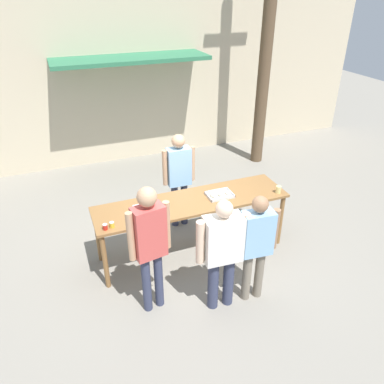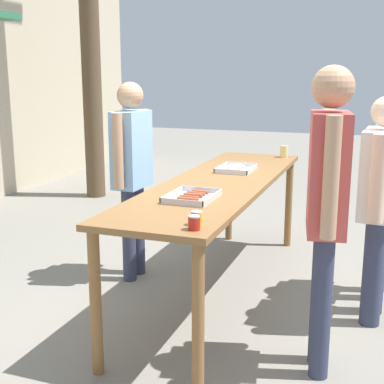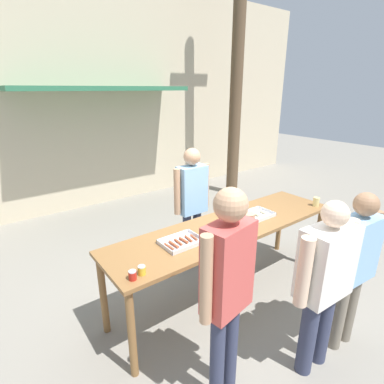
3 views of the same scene
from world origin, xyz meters
The scene contains 13 objects.
ground_plane centered at (0.00, 0.00, 0.00)m, with size 24.00×24.00×0.00m, color gray.
building_facade_back centered at (0.00, 3.98, 2.26)m, with size 12.00×1.11×4.50m.
serving_table centered at (0.00, 0.00, 0.84)m, with size 2.93×0.76×0.93m.
food_tray_sausages centered at (-0.67, -0.02, 0.95)m, with size 0.40×0.30×0.04m.
food_tray_buns centered at (0.43, -0.02, 0.95)m, with size 0.39×0.29×0.06m.
condiment_jar_mustard centered at (-1.33, -0.27, 0.97)m, with size 0.07×0.07×0.08m.
condiment_jar_ketchup centered at (-1.24, -0.25, 0.97)m, with size 0.07×0.07×0.08m.
beer_cup centered at (1.32, -0.26, 0.99)m, with size 0.08×0.08×0.12m.
person_server_behind_table centered at (0.08, 0.80, 1.01)m, with size 0.56×0.22×1.69m.
person_customer_holding_hotdog centered at (-0.90, -0.91, 1.10)m, with size 0.55×0.27×1.80m.
person_customer_with_cup centered at (0.39, -1.22, 0.94)m, with size 0.57×0.25×1.58m.
person_customer_waiting_in_line centered at (-0.07, -1.19, 0.94)m, with size 0.68×0.29×1.61m.
utility_pole centered at (2.72, 2.70, 2.90)m, with size 1.10×0.27×5.68m.
Camera 3 is at (-2.19, -2.20, 2.40)m, focal length 28.00 mm.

